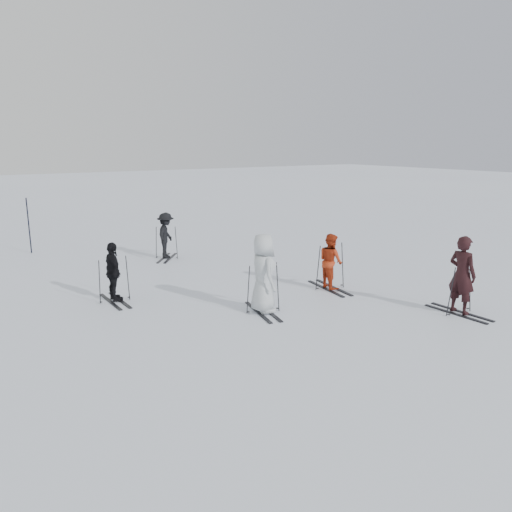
% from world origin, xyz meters
% --- Properties ---
extents(ground, '(120.00, 120.00, 0.00)m').
position_xyz_m(ground, '(0.00, 0.00, 0.00)').
color(ground, silver).
rests_on(ground, ground).
extents(skier_near_dark, '(0.47, 0.70, 1.88)m').
position_xyz_m(skier_near_dark, '(3.07, -3.25, 0.94)').
color(skier_near_dark, black).
rests_on(skier_near_dark, ground).
extents(skier_red, '(0.69, 0.83, 1.55)m').
position_xyz_m(skier_red, '(1.88, 0.05, 0.77)').
color(skier_red, '#AD3013').
rests_on(skier_red, ground).
extents(skier_grey, '(0.80, 1.05, 1.91)m').
position_xyz_m(skier_grey, '(-0.83, -0.57, 0.96)').
color(skier_grey, '#B8BFC2').
rests_on(skier_grey, ground).
extents(skier_uphill_left, '(0.38, 0.90, 1.54)m').
position_xyz_m(skier_uphill_left, '(-3.57, 2.24, 0.77)').
color(skier_uphill_left, black).
rests_on(skier_uphill_left, ground).
extents(skier_uphill_far, '(1.11, 1.19, 1.61)m').
position_xyz_m(skier_uphill_far, '(-0.46, 6.09, 0.81)').
color(skier_uphill_far, black).
rests_on(skier_uphill_far, ground).
extents(skis_near_dark, '(1.75, 0.96, 1.26)m').
position_xyz_m(skis_near_dark, '(3.07, -3.25, 0.63)').
color(skis_near_dark, black).
rests_on(skis_near_dark, ground).
extents(skis_red, '(1.94, 1.21, 1.33)m').
position_xyz_m(skis_red, '(1.88, 0.05, 0.66)').
color(skis_red, black).
rests_on(skis_red, ground).
extents(skis_grey, '(1.87, 1.26, 1.25)m').
position_xyz_m(skis_grey, '(-0.83, -0.57, 0.62)').
color(skis_grey, black).
rests_on(skis_grey, ground).
extents(skis_uphill_left, '(1.66, 0.89, 1.20)m').
position_xyz_m(skis_uphill_left, '(-3.57, 2.24, 0.60)').
color(skis_uphill_left, black).
rests_on(skis_uphill_left, ground).
extents(skis_uphill_far, '(1.81, 1.68, 1.18)m').
position_xyz_m(skis_uphill_far, '(-0.46, 6.09, 0.59)').
color(skis_uphill_far, black).
rests_on(skis_uphill_far, ground).
extents(piste_marker, '(0.05, 0.05, 2.06)m').
position_xyz_m(piste_marker, '(-4.33, 9.70, 1.03)').
color(piste_marker, black).
rests_on(piste_marker, ground).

